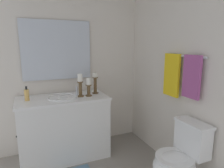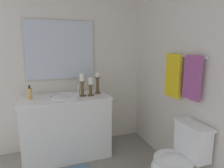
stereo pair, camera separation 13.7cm
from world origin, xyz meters
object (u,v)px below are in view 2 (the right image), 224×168
(towel_near_vanity, at_px, (173,76))
(sink_basin, at_px, (65,99))
(candle_holder_mid, at_px, (82,84))
(mirror, at_px, (61,50))
(vanity_cabinet, at_px, (66,126))
(soap_bottle, at_px, (30,93))
(candle_holder_short, at_px, (91,86))
(towel_bar, at_px, (185,56))
(candle_holder_tall, at_px, (98,82))
(toilet, at_px, (179,162))
(towel_center, at_px, (192,78))

(towel_near_vanity, bearing_deg, sink_basin, -121.29)
(candle_holder_mid, bearing_deg, mirror, -145.07)
(vanity_cabinet, relative_size, soap_bottle, 6.49)
(candle_holder_short, bearing_deg, towel_near_vanity, 52.03)
(candle_holder_mid, height_order, towel_bar, towel_bar)
(candle_holder_short, relative_size, towel_near_vanity, 0.49)
(candle_holder_tall, relative_size, toilet, 0.39)
(sink_basin, bearing_deg, soap_bottle, -93.10)
(soap_bottle, height_order, towel_bar, towel_bar)
(vanity_cabinet, relative_size, mirror, 1.25)
(vanity_cabinet, relative_size, sink_basin, 2.90)
(vanity_cabinet, bearing_deg, candle_holder_short, 79.82)
(vanity_cabinet, relative_size, candle_holder_short, 4.74)
(vanity_cabinet, relative_size, towel_near_vanity, 2.32)
(candle_holder_mid, height_order, towel_near_vanity, towel_near_vanity)
(mirror, distance_m, toilet, 2.03)
(vanity_cabinet, distance_m, sink_basin, 0.38)
(candle_holder_short, bearing_deg, towel_center, 40.97)
(mirror, height_order, candle_holder_tall, mirror)
(candle_holder_tall, distance_m, towel_near_vanity, 1.05)
(sink_basin, relative_size, soap_bottle, 2.23)
(sink_basin, xyz_separation_m, soap_bottle, (-0.02, -0.43, 0.11))
(toilet, distance_m, towel_center, 0.86)
(vanity_cabinet, xyz_separation_m, candle_holder_mid, (0.05, 0.23, 0.58))
(candle_holder_mid, xyz_separation_m, towel_center, (0.97, 0.94, 0.19))
(towel_center, bearing_deg, soap_bottle, -123.11)
(vanity_cabinet, distance_m, candle_holder_short, 0.65)
(towel_bar, height_order, towel_near_vanity, towel_near_vanity)
(soap_bottle, xyz_separation_m, towel_bar, (0.89, 1.62, 0.48))
(candle_holder_mid, height_order, soap_bottle, candle_holder_mid)
(sink_basin, distance_m, candle_holder_tall, 0.50)
(towel_bar, distance_m, towel_near_vanity, 0.28)
(vanity_cabinet, xyz_separation_m, toilet, (1.15, 0.97, -0.06))
(mirror, bearing_deg, candle_holder_tall, 63.02)
(vanity_cabinet, xyz_separation_m, sink_basin, (-0.00, 0.00, 0.38))
(soap_bottle, bearing_deg, candle_holder_tall, 91.30)
(sink_basin, bearing_deg, mirror, -179.80)
(candle_holder_mid, bearing_deg, toilet, 33.83)
(vanity_cabinet, bearing_deg, towel_bar, 53.93)
(sink_basin, height_order, mirror, mirror)
(towel_bar, relative_size, towel_near_vanity, 1.23)
(candle_holder_mid, distance_m, toilet, 1.47)
(candle_holder_tall, bearing_deg, towel_bar, 38.52)
(candle_holder_tall, relative_size, candle_holder_short, 1.20)
(towel_near_vanity, bearing_deg, towel_center, 0.00)
(towel_center, bearing_deg, sink_basin, -131.11)
(towel_near_vanity, bearing_deg, candle_holder_short, -127.97)
(candle_holder_short, height_order, towel_bar, towel_bar)
(mirror, bearing_deg, soap_bottle, -59.16)
(toilet, relative_size, towel_center, 1.65)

